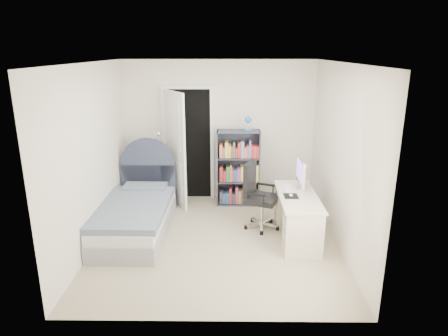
{
  "coord_description": "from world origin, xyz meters",
  "views": [
    {
      "loc": [
        0.17,
        -5.25,
        2.67
      ],
      "look_at": [
        0.11,
        0.44,
        0.97
      ],
      "focal_mm": 32.0,
      "sensor_mm": 36.0,
      "label": 1
    }
  ],
  "objects_px": {
    "nightstand": "(156,182)",
    "desk": "(297,214)",
    "floor_lamp": "(158,177)",
    "bed": "(137,213)",
    "office_chair": "(257,192)",
    "bookcase": "(239,171)"
  },
  "relations": [
    {
      "from": "floor_lamp",
      "to": "bookcase",
      "type": "relative_size",
      "value": 0.86
    },
    {
      "from": "bed",
      "to": "floor_lamp",
      "type": "relative_size",
      "value": 1.5
    },
    {
      "from": "bed",
      "to": "office_chair",
      "type": "height_order",
      "value": "bed"
    },
    {
      "from": "desk",
      "to": "floor_lamp",
      "type": "bearing_deg",
      "value": 152.16
    },
    {
      "from": "nightstand",
      "to": "desk",
      "type": "distance_m",
      "value": 2.64
    },
    {
      "from": "nightstand",
      "to": "bookcase",
      "type": "distance_m",
      "value": 1.48
    },
    {
      "from": "nightstand",
      "to": "office_chair",
      "type": "distance_m",
      "value": 1.99
    },
    {
      "from": "floor_lamp",
      "to": "desk",
      "type": "height_order",
      "value": "floor_lamp"
    },
    {
      "from": "nightstand",
      "to": "bookcase",
      "type": "height_order",
      "value": "bookcase"
    },
    {
      "from": "nightstand",
      "to": "bed",
      "type": "bearing_deg",
      "value": -95.17
    },
    {
      "from": "desk",
      "to": "bookcase",
      "type": "bearing_deg",
      "value": 121.61
    },
    {
      "from": "nightstand",
      "to": "floor_lamp",
      "type": "relative_size",
      "value": 0.44
    },
    {
      "from": "bed",
      "to": "floor_lamp",
      "type": "height_order",
      "value": "floor_lamp"
    },
    {
      "from": "nightstand",
      "to": "bookcase",
      "type": "xyz_separation_m",
      "value": [
        1.47,
        0.0,
        0.22
      ]
    },
    {
      "from": "bed",
      "to": "office_chair",
      "type": "relative_size",
      "value": 1.96
    },
    {
      "from": "bookcase",
      "to": "desk",
      "type": "bearing_deg",
      "value": -58.39
    },
    {
      "from": "bed",
      "to": "office_chair",
      "type": "distance_m",
      "value": 1.85
    },
    {
      "from": "floor_lamp",
      "to": "office_chair",
      "type": "height_order",
      "value": "floor_lamp"
    },
    {
      "from": "floor_lamp",
      "to": "desk",
      "type": "relative_size",
      "value": 0.99
    },
    {
      "from": "office_chair",
      "to": "desk",
      "type": "bearing_deg",
      "value": -32.05
    },
    {
      "from": "bookcase",
      "to": "office_chair",
      "type": "bearing_deg",
      "value": -75.28
    },
    {
      "from": "nightstand",
      "to": "bookcase",
      "type": "relative_size",
      "value": 0.38
    }
  ]
}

